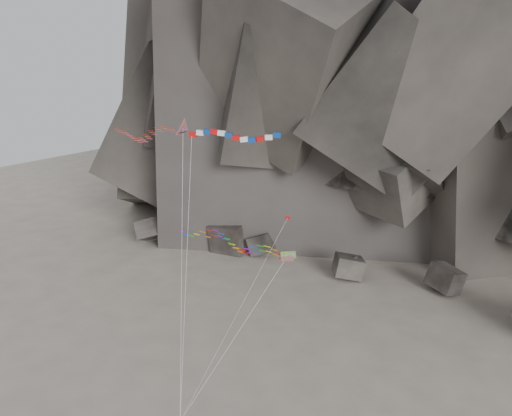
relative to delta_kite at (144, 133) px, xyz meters
The scene contains 7 objects.
ground 27.67m from the delta_kite, ahead, with size 260.00×260.00×0.00m, color gray.
headland 71.27m from the delta_kite, 84.10° to the left, with size 110.00×70.00×84.00m, color #504A42, non-canonical shape.
boulder_field 42.92m from the delta_kite, 65.67° to the left, with size 79.16×16.52×8.20m.
delta_kite is the anchor object (origin of this frame).
banner_kite 8.73m from the delta_kite, 28.32° to the left, with size 8.69×13.12×25.74m.
parafoil_kite 13.26m from the delta_kite, 10.60° to the left, with size 14.58×8.85×15.86m.
pennant_kite 17.62m from the delta_kite, ahead, with size 6.09×10.02×18.13m.
Camera 1 is at (26.67, -36.27, 33.14)m, focal length 35.00 mm.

